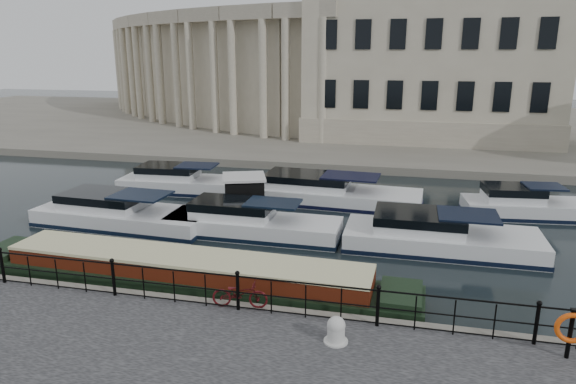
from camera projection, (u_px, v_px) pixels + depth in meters
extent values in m
plane|color=black|center=(260.00, 292.00, 17.22)|extent=(160.00, 160.00, 0.00)
cube|color=#6B665B|center=(363.00, 126.00, 53.77)|extent=(120.00, 42.00, 0.55)
cylinder|color=black|center=(2.00, 267.00, 16.57)|extent=(0.10, 0.10, 1.10)
sphere|color=black|center=(0.00, 249.00, 16.41)|extent=(0.14, 0.14, 0.14)
cylinder|color=black|center=(114.00, 279.00, 15.69)|extent=(0.10, 0.10, 1.10)
sphere|color=black|center=(112.00, 261.00, 15.53)|extent=(0.14, 0.14, 0.14)
cylinder|color=black|center=(238.00, 292.00, 14.82)|extent=(0.10, 0.10, 1.10)
sphere|color=black|center=(237.00, 273.00, 14.66)|extent=(0.14, 0.14, 0.14)
cylinder|color=black|center=(378.00, 307.00, 13.94)|extent=(0.10, 0.10, 1.10)
sphere|color=black|center=(379.00, 287.00, 13.78)|extent=(0.14, 0.14, 0.14)
cylinder|color=black|center=(536.00, 325.00, 13.07)|extent=(0.10, 0.10, 1.10)
sphere|color=black|center=(539.00, 303.00, 12.91)|extent=(0.14, 0.14, 0.14)
cylinder|color=black|center=(237.00, 276.00, 14.68)|extent=(24.00, 0.05, 0.05)
cylinder|color=black|center=(238.00, 292.00, 14.82)|extent=(24.00, 0.04, 0.04)
cylinder|color=black|center=(238.00, 307.00, 14.94)|extent=(24.00, 0.04, 0.04)
cube|color=#ADA38C|center=(429.00, 54.00, 44.89)|extent=(20.00, 14.00, 14.00)
cube|color=#9E937F|center=(425.00, 123.00, 46.48)|extent=(20.30, 14.30, 2.00)
cube|color=#ADA38C|center=(316.00, 73.00, 43.59)|extent=(5.73, 4.06, 11.00)
cube|color=#9E937F|center=(307.00, 10.00, 40.55)|extent=(5.62, 2.73, 1.20)
cylinder|color=#ADA38C|center=(323.00, 82.00, 40.83)|extent=(0.70, 0.70, 9.80)
cylinder|color=#ADA38C|center=(286.00, 81.00, 42.20)|extent=(0.70, 0.70, 9.80)
cube|color=#ADA38C|center=(265.00, 72.00, 46.01)|extent=(5.90, 4.56, 11.00)
cube|color=#9E937F|center=(250.00, 13.00, 43.08)|extent=(5.62, 3.30, 1.20)
cylinder|color=#ADA38C|center=(263.00, 80.00, 43.23)|extent=(0.70, 0.70, 9.80)
cylinder|color=#ADA38C|center=(233.00, 79.00, 44.93)|extent=(0.70, 0.70, 9.80)
cube|color=#ADA38C|center=(222.00, 70.00, 48.93)|extent=(5.99, 4.99, 11.00)
cube|color=#9E937F|center=(204.00, 15.00, 46.14)|extent=(5.55, 3.83, 1.20)
cylinder|color=#ADA38C|center=(214.00, 78.00, 46.17)|extent=(0.70, 0.70, 9.80)
cylinder|color=#ADA38C|center=(191.00, 77.00, 48.18)|extent=(0.70, 0.70, 9.80)
cube|color=#ADA38C|center=(190.00, 69.00, 52.31)|extent=(5.99, 5.36, 11.00)
cube|color=#9E937F|center=(169.00, 18.00, 49.68)|extent=(5.40, 4.29, 1.20)
cylinder|color=#ADA38C|center=(177.00, 76.00, 49.61)|extent=(0.70, 0.70, 9.80)
cylinder|color=#ADA38C|center=(159.00, 75.00, 51.90)|extent=(0.70, 0.70, 9.80)
cube|color=#ADA38C|center=(166.00, 68.00, 56.10)|extent=(5.91, 5.64, 11.00)
cube|color=#9E937F|center=(145.00, 20.00, 53.64)|extent=(5.16, 4.70, 1.20)
cylinder|color=#ADA38C|center=(150.00, 75.00, 53.51)|extent=(0.70, 0.70, 9.80)
cylinder|color=#ADA38C|center=(138.00, 74.00, 56.04)|extent=(0.70, 0.70, 9.80)
cube|color=#ADA38C|center=(150.00, 67.00, 60.25)|extent=(5.74, 5.85, 11.00)
cube|color=#9E937F|center=(129.00, 22.00, 57.99)|extent=(4.86, 5.04, 1.20)
cylinder|color=#ADA38C|center=(132.00, 73.00, 57.80)|extent=(0.70, 0.70, 9.80)
cylinder|color=#ADA38C|center=(125.00, 72.00, 60.54)|extent=(0.70, 0.70, 9.80)
cube|color=#ADA38C|center=(141.00, 66.00, 64.70)|extent=(5.49, 5.97, 11.00)
cube|color=#9E937F|center=(121.00, 24.00, 62.64)|extent=(4.48, 5.30, 1.20)
cylinder|color=#ADA38C|center=(122.00, 71.00, 62.43)|extent=(0.70, 0.70, 9.80)
cylinder|color=#ADA38C|center=(119.00, 70.00, 65.34)|extent=(0.70, 0.70, 9.80)
cube|color=#ADA38C|center=(138.00, 65.00, 69.38)|extent=(5.16, 6.00, 11.00)
cube|color=#9E937F|center=(120.00, 26.00, 67.54)|extent=(4.04, 5.49, 1.20)
cylinder|color=#ADA38C|center=(119.00, 70.00, 67.33)|extent=(0.70, 0.70, 9.80)
cylinder|color=#ADA38C|center=(119.00, 69.00, 70.37)|extent=(0.70, 0.70, 9.80)
cube|color=#ADA38C|center=(140.00, 64.00, 74.23)|extent=(4.76, 5.95, 11.00)
cube|color=#9E937F|center=(123.00, 28.00, 72.61)|extent=(3.54, 5.60, 1.20)
cylinder|color=#ADA38C|center=(121.00, 68.00, 72.43)|extent=(0.70, 0.70, 9.80)
cylinder|color=#ADA38C|center=(124.00, 68.00, 75.55)|extent=(0.70, 0.70, 9.80)
imported|color=#4E0E11|center=(240.00, 294.00, 14.99)|extent=(1.71, 0.79, 0.86)
cylinder|color=beige|center=(336.00, 334.00, 13.23)|extent=(0.46, 0.46, 0.48)
sphere|color=beige|center=(336.00, 325.00, 13.17)|extent=(0.48, 0.48, 0.48)
cylinder|color=beige|center=(336.00, 341.00, 13.29)|extent=(0.64, 0.64, 0.05)
cylinder|color=black|center=(570.00, 334.00, 12.45)|extent=(0.11, 0.11, 1.28)
cube|color=black|center=(574.00, 311.00, 12.28)|extent=(0.13, 0.13, 0.09)
torus|color=#EF500C|center=(572.00, 328.00, 12.32)|extent=(0.81, 0.13, 0.81)
cube|color=black|center=(186.00, 285.00, 17.55)|extent=(15.88, 2.63, 0.95)
cube|color=#4F190B|center=(185.00, 267.00, 17.37)|extent=(12.71, 2.21, 0.74)
cube|color=beige|center=(184.00, 256.00, 17.27)|extent=(12.71, 2.28, 0.11)
cube|color=#6B665B|center=(245.00, 217.00, 24.89)|extent=(3.34, 3.07, 0.23)
cube|color=black|center=(244.00, 196.00, 24.62)|extent=(2.33, 2.33, 1.64)
cube|color=silver|center=(244.00, 177.00, 24.36)|extent=(2.57, 2.57, 0.11)
cube|color=white|center=(124.00, 221.00, 23.79)|extent=(8.27, 3.18, 1.20)
cube|color=black|center=(124.00, 223.00, 23.81)|extent=(8.35, 3.22, 0.18)
cube|color=white|center=(104.00, 202.00, 23.82)|extent=(3.77, 2.46, 0.90)
cube|color=black|center=(141.00, 195.00, 23.17)|extent=(2.54, 2.07, 0.08)
cube|color=white|center=(253.00, 231.00, 22.53)|extent=(7.66, 2.40, 1.20)
cube|color=black|center=(253.00, 233.00, 22.55)|extent=(7.74, 2.43, 0.18)
cube|color=white|center=(233.00, 211.00, 22.52)|extent=(3.46, 1.94, 0.90)
cube|color=black|center=(273.00, 203.00, 21.96)|extent=(2.31, 1.65, 0.08)
cube|color=white|center=(441.00, 245.00, 20.91)|extent=(7.77, 2.93, 1.20)
cube|color=black|center=(441.00, 247.00, 20.93)|extent=(7.85, 2.95, 0.18)
cube|color=white|center=(419.00, 223.00, 20.89)|extent=(3.50, 2.39, 0.90)
cube|color=black|center=(468.00, 215.00, 20.34)|extent=(2.34, 2.03, 0.08)
cube|color=silver|center=(184.00, 188.00, 29.58)|extent=(7.28, 2.93, 1.20)
cube|color=black|center=(184.00, 189.00, 29.60)|extent=(7.35, 2.96, 0.18)
cube|color=silver|center=(169.00, 173.00, 29.49)|extent=(3.33, 2.24, 0.90)
cube|color=black|center=(197.00, 166.00, 29.08)|extent=(2.24, 1.88, 0.08)
cube|color=white|center=(328.00, 199.00, 27.31)|extent=(9.78, 3.44, 1.20)
cube|color=black|center=(328.00, 201.00, 27.33)|extent=(9.88, 3.47, 0.18)
cube|color=white|center=(308.00, 182.00, 27.40)|extent=(4.46, 2.61, 0.90)
cube|color=black|center=(351.00, 176.00, 26.63)|extent=(3.00, 2.18, 0.08)
cube|color=silver|center=(525.00, 213.00, 25.09)|extent=(6.07, 2.87, 1.20)
cube|color=black|center=(525.00, 214.00, 25.11)|extent=(6.13, 2.90, 0.18)
cube|color=silver|center=(512.00, 195.00, 24.94)|extent=(2.82, 2.12, 0.90)
cube|color=black|center=(544.00, 186.00, 24.65)|extent=(1.92, 1.75, 0.08)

